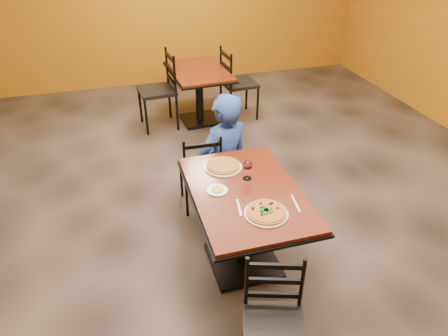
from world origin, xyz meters
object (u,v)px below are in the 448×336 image
object	(u,v)px
chair_main_far	(200,169)
chair_second_left	(157,91)
chair_main_near	(274,329)
side_plate	(217,190)
chair_second_right	(239,84)
pizza_main	(266,212)
table_main	(245,211)
diner	(224,148)
plate_far	(223,167)
pizza_far	(223,165)
plate_main	(266,214)
wine_glass	(247,169)
table_second	(199,84)

from	to	relation	value
chair_main_far	chair_second_left	world-z (taller)	chair_second_left
chair_second_left	chair_main_near	bearing A→B (deg)	-2.13
chair_second_left	side_plate	bearing A→B (deg)	-2.74
chair_main_far	side_plate	world-z (taller)	chair_main_far
side_plate	chair_second_right	bearing A→B (deg)	68.67
pizza_main	table_main	bearing A→B (deg)	98.28
chair_second_right	diner	world-z (taller)	diner
chair_second_right	plate_far	world-z (taller)	chair_second_right
chair_second_right	pizza_far	size ratio (longest dim) A/B	3.53
plate_main	wine_glass	distance (m)	0.47
table_second	chair_second_right	size ratio (longest dim) A/B	1.15
table_second	plate_main	world-z (taller)	plate_main
plate_far	chair_main_near	bearing A→B (deg)	-92.72
table_second	plate_main	distance (m)	3.12
chair_main_near	wine_glass	size ratio (longest dim) A/B	4.58
table_second	chair_second_right	xyz separation A→B (m)	(0.58, 0.00, -0.06)
plate_main	pizza_main	size ratio (longest dim) A/B	1.09
diner	pizza_far	world-z (taller)	diner
chair_second_right	wine_glass	distance (m)	2.79
chair_second_right	side_plate	bearing A→B (deg)	154.73
chair_main_near	diner	bearing A→B (deg)	100.92
table_main	chair_main_far	size ratio (longest dim) A/B	1.49
diner	pizza_main	xyz separation A→B (m)	(-0.07, -1.28, 0.20)
chair_second_right	plate_far	bearing A→B (deg)	155.01
plate_main	diner	bearing A→B (deg)	87.03
plate_far	chair_main_far	bearing A→B (deg)	97.83
table_second	chair_second_left	size ratio (longest dim) A/B	1.11
pizza_main	plate_far	xyz separation A→B (m)	(-0.12, 0.67, -0.02)
chair_second_left	wine_glass	size ratio (longest dim) A/B	5.66
plate_far	table_second	bearing A→B (deg)	81.59
pizza_main	pizza_far	distance (m)	0.68
chair_main_far	plate_far	bearing A→B (deg)	99.93
table_second	plate_far	distance (m)	2.47
wine_glass	plate_main	bearing A→B (deg)	-92.24
table_main	diner	xyz separation A→B (m)	(0.11, 0.97, 0.01)
table_second	chair_second_right	bearing A→B (deg)	0.00
chair_main_far	diner	size ratio (longest dim) A/B	0.73
chair_main_far	diner	distance (m)	0.31
table_main	diner	world-z (taller)	diner
chair_main_far	diner	xyz separation A→B (m)	(0.26, 0.06, 0.16)
plate_far	wine_glass	world-z (taller)	wine_glass
chair_main_far	chair_second_right	distance (m)	2.14
table_second	chair_main_near	bearing A→B (deg)	-96.43
chair_second_right	pizza_far	distance (m)	2.63
table_main	chair_second_right	xyz separation A→B (m)	(0.86, 2.80, -0.06)
table_main	side_plate	bearing A→B (deg)	164.64
diner	side_plate	distance (m)	0.98
chair_second_left	side_plate	size ratio (longest dim) A/B	6.37
chair_second_left	pizza_main	world-z (taller)	chair_second_left
chair_main_far	diner	world-z (taller)	diner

